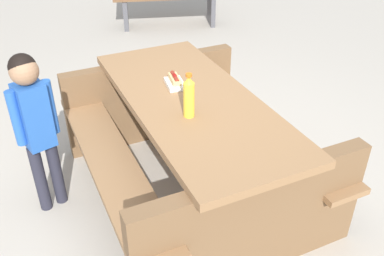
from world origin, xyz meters
name	(u,v)px	position (x,y,z in m)	size (l,w,h in m)	color
ground_plane	(192,189)	(0.00, 0.00, 0.00)	(30.00, 30.00, 0.00)	#ADA599
picnic_table	(192,138)	(0.00, 0.00, 0.44)	(2.08, 1.78, 0.75)	olive
soda_bottle	(189,97)	(-0.16, 0.15, 0.88)	(0.07, 0.07, 0.27)	yellow
hotdog_tray	(175,81)	(0.20, -0.02, 0.78)	(0.21, 0.17, 0.08)	white
child_in_coat	(34,116)	(0.47, 0.84, 0.71)	(0.18, 0.27, 1.11)	#262633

